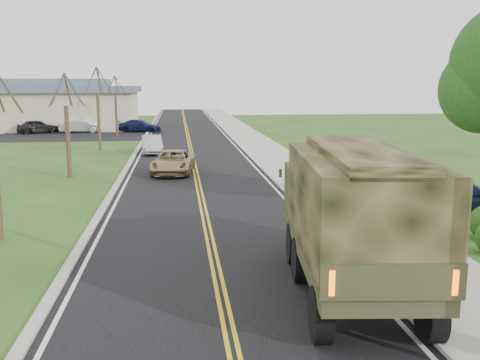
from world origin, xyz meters
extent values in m
cube|color=black|center=(0.00, 40.00, 0.01)|extent=(8.00, 120.00, 0.01)
cube|color=#9E998E|center=(4.15, 40.00, 0.06)|extent=(0.30, 120.00, 0.12)
cube|color=#9E998E|center=(5.90, 40.00, 0.05)|extent=(3.20, 120.00, 0.10)
cube|color=#9E998E|center=(-4.15, 40.00, 0.05)|extent=(0.30, 120.00, 0.10)
cylinder|color=#38281C|center=(-6.52, 10.13, 5.13)|extent=(1.01, 0.33, 1.90)
cylinder|color=#38281C|center=(-7.00, 22.00, 1.98)|extent=(0.24, 0.24, 3.96)
cylinder|color=#38281C|center=(-6.55, 22.12, 4.83)|extent=(0.96, 0.32, 1.79)
cylinder|color=#38281C|center=(-6.97, 22.58, 4.76)|extent=(0.12, 1.22, 1.65)
cylinder|color=#38281C|center=(-7.43, 22.17, 4.83)|extent=(0.93, 0.41, 1.79)
cylinder|color=#38281C|center=(-7.37, 21.55, 4.76)|extent=(0.75, 0.99, 1.67)
cylinder|color=#38281C|center=(-6.75, 21.61, 4.83)|extent=(0.55, 0.85, 1.80)
cylinder|color=#38281C|center=(-7.00, 34.00, 2.22)|extent=(0.24, 0.24, 4.44)
cylinder|color=#38281C|center=(-6.50, 34.13, 5.42)|extent=(1.07, 0.35, 2.00)
cylinder|color=#38281C|center=(-6.97, 34.65, 5.34)|extent=(0.13, 1.36, 1.84)
cylinder|color=#38281C|center=(-7.49, 34.19, 5.42)|extent=(1.03, 0.46, 2.00)
cylinder|color=#38281C|center=(-7.41, 33.49, 5.34)|extent=(0.83, 1.10, 1.87)
cylinder|color=#38281C|center=(-6.72, 33.56, 5.42)|extent=(0.61, 0.95, 2.01)
cylinder|color=#38281C|center=(-7.00, 46.00, 2.04)|extent=(0.24, 0.24, 4.08)
cylinder|color=#38281C|center=(-6.54, 46.12, 4.98)|extent=(0.99, 0.33, 1.84)
cylinder|color=#38281C|center=(-6.97, 46.60, 4.91)|extent=(0.13, 1.25, 1.69)
cylinder|color=#38281C|center=(-7.45, 46.17, 4.98)|extent=(0.95, 0.42, 1.85)
cylinder|color=#38281C|center=(-7.38, 45.53, 4.91)|extent=(0.77, 1.02, 1.72)
cylinder|color=#38281C|center=(-6.74, 45.60, 4.98)|extent=(0.57, 0.88, 1.85)
cube|color=tan|center=(-16.00, 56.00, 2.10)|extent=(20.00, 12.00, 4.20)
cube|color=#475466|center=(-16.00, 56.00, 4.50)|extent=(21.00, 13.00, 0.70)
cube|color=#475466|center=(-16.00, 56.00, 5.20)|extent=(14.00, 8.00, 0.90)
cube|color=black|center=(-10.00, 46.00, 0.01)|extent=(18.00, 10.00, 0.02)
cylinder|color=black|center=(1.80, 1.70, 0.58)|extent=(0.49, 1.20, 1.17)
cylinder|color=black|center=(4.02, 1.46, 0.58)|extent=(0.49, 1.20, 1.17)
cylinder|color=black|center=(2.16, 5.07, 0.58)|extent=(0.49, 1.20, 1.17)
cylinder|color=black|center=(4.37, 4.84, 0.58)|extent=(0.49, 1.20, 1.17)
cylinder|color=black|center=(2.31, 6.55, 0.58)|extent=(0.49, 1.20, 1.17)
cylinder|color=black|center=(4.53, 6.32, 0.58)|extent=(0.49, 1.20, 1.17)
cube|color=#383B20|center=(3.20, 4.32, 1.11)|extent=(3.31, 7.65, 0.37)
cube|color=#383B20|center=(3.48, 7.01, 2.02)|extent=(2.74, 2.27, 1.49)
cube|color=black|center=(3.58, 7.96, 2.23)|extent=(2.33, 0.33, 0.74)
cube|color=#383B20|center=(3.11, 3.43, 1.38)|extent=(3.23, 5.87, 0.16)
cube|color=black|center=(3.11, 3.43, 2.49)|extent=(3.23, 5.87, 2.12)
cube|color=black|center=(3.11, 3.43, 3.61)|extent=(2.28, 5.77, 0.27)
cube|color=#383B20|center=(2.81, 0.63, 1.64)|extent=(2.65, 0.40, 0.69)
cube|color=#FF590C|center=(1.70, 0.68, 1.64)|extent=(0.11, 0.05, 0.48)
cube|color=#FF590C|center=(3.91, 0.45, 1.64)|extent=(0.11, 0.05, 0.48)
imported|color=tan|center=(-1.30, 22.80, 0.67)|extent=(2.79, 5.03, 1.33)
imported|color=#B9BABE|center=(-2.92, 31.88, 0.66)|extent=(1.79, 4.14, 1.33)
imported|color=#0D1B33|center=(10.20, 11.63, 0.71)|extent=(5.25, 3.21, 1.42)
imported|color=black|center=(-15.47, 49.62, 0.71)|extent=(4.52, 2.95, 1.43)
imported|color=#AFAFB4|center=(-11.19, 49.89, 0.71)|extent=(4.50, 2.08, 1.43)
imported|color=#0F143A|center=(-5.00, 50.00, 0.66)|extent=(4.84, 2.81, 1.32)
camera|label=1|loc=(-0.99, -8.15, 5.18)|focal=40.00mm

